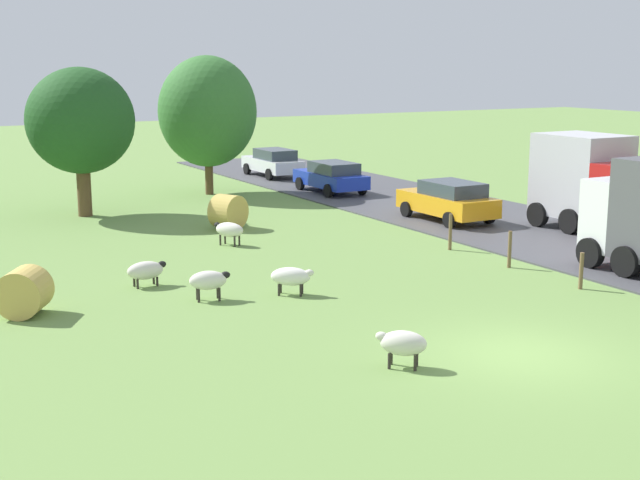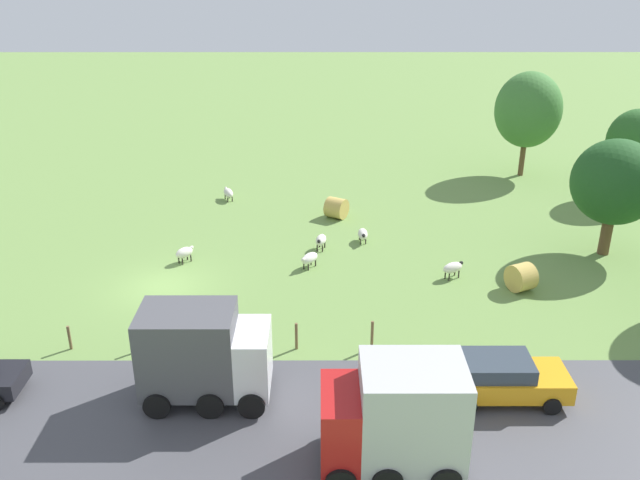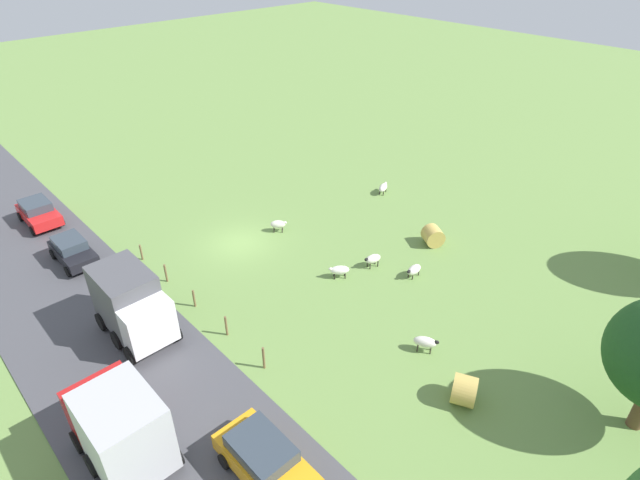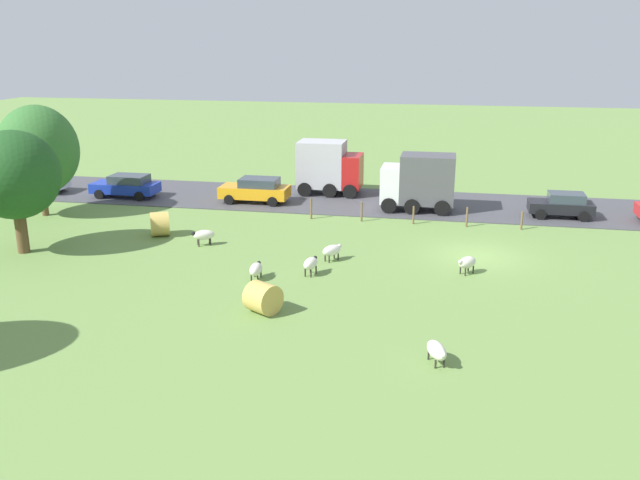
# 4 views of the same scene
# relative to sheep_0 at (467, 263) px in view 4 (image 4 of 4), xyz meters

# --- Properties ---
(ground_plane) EXTENTS (160.00, 160.00, 0.00)m
(ground_plane) POSITION_rel_sheep_0_xyz_m (2.82, -0.56, -0.55)
(ground_plane) COLOR #6B8E47
(road_strip) EXTENTS (8.00, 80.00, 0.06)m
(road_strip) POSITION_rel_sheep_0_xyz_m (13.28, -0.56, -0.52)
(road_strip) COLOR #47474C
(road_strip) RESTS_ON ground_plane
(sheep_0) EXTENTS (1.12, 1.08, 0.83)m
(sheep_0) POSITION_rel_sheep_0_xyz_m (0.00, 0.00, 0.00)
(sheep_0) COLOR silver
(sheep_0) RESTS_ON ground_plane
(sheep_1) EXTENTS (1.04, 1.25, 0.84)m
(sheep_1) POSITION_rel_sheep_0_xyz_m (1.87, 13.69, 0.02)
(sheep_1) COLOR silver
(sheep_1) RESTS_ON ground_plane
(sheep_2) EXTENTS (1.22, 1.09, 0.80)m
(sheep_2) POSITION_rel_sheep_0_xyz_m (0.67, 6.55, -0.02)
(sheep_2) COLOR white
(sheep_2) RESTS_ON ground_plane
(sheep_3) EXTENTS (1.34, 0.96, 0.76)m
(sheep_3) POSITION_rel_sheep_0_xyz_m (-9.49, 1.11, -0.06)
(sheep_3) COLOR silver
(sheep_3) RESTS_ON ground_plane
(sheep_4) EXTENTS (1.20, 0.76, 0.84)m
(sheep_4) POSITION_rel_sheep_0_xyz_m (-1.59, 7.14, 0.02)
(sheep_4) COLOR silver
(sheep_4) RESTS_ON ground_plane
(sheep_5) EXTENTS (1.20, 0.57, 0.75)m
(sheep_5) POSITION_rel_sheep_0_xyz_m (-2.62, 9.48, -0.07)
(sheep_5) COLOR silver
(sheep_5) RESTS_ON ground_plane
(hay_bale_0) EXTENTS (1.65, 1.61, 1.26)m
(hay_bale_0) POSITION_rel_sheep_0_xyz_m (-6.34, 8.10, 0.08)
(hay_bale_0) COLOR tan
(hay_bale_0) RESTS_ON ground_plane
(hay_bale_1) EXTENTS (1.65, 1.49, 1.35)m
(hay_bale_1) POSITION_rel_sheep_0_xyz_m (3.14, 16.73, 0.12)
(hay_bale_1) COLOR tan
(hay_bale_1) RESTS_ON ground_plane
(tree_1) EXTENTS (4.52, 4.52, 6.29)m
(tree_1) POSITION_rel_sheep_0_xyz_m (-1.07, 22.38, 3.49)
(tree_1) COLOR brown
(tree_1) RESTS_ON ground_plane
(tree_2) EXTENTS (4.82, 4.82, 6.80)m
(tree_2) POSITION_rel_sheep_0_xyz_m (5.95, 25.62, 3.54)
(tree_2) COLOR brown
(tree_2) RESTS_ON ground_plane
(fence_post_0) EXTENTS (0.12, 0.12, 1.07)m
(fence_post_0) POSITION_rel_sheep_0_xyz_m (8.33, -3.18, -0.01)
(fence_post_0) COLOR brown
(fence_post_0) RESTS_ON ground_plane
(fence_post_1) EXTENTS (0.12, 0.12, 1.18)m
(fence_post_1) POSITION_rel_sheep_0_xyz_m (8.33, -0.08, 0.04)
(fence_post_1) COLOR brown
(fence_post_1) RESTS_ON ground_plane
(fence_post_2) EXTENTS (0.12, 0.12, 1.08)m
(fence_post_2) POSITION_rel_sheep_0_xyz_m (8.33, 3.01, -0.01)
(fence_post_2) COLOR brown
(fence_post_2) RESTS_ON ground_plane
(fence_post_3) EXTENTS (0.12, 0.12, 1.20)m
(fence_post_3) POSITION_rel_sheep_0_xyz_m (8.33, 6.11, 0.05)
(fence_post_3) COLOR brown
(fence_post_3) RESTS_ON ground_plane
(fence_post_4) EXTENTS (0.12, 0.12, 1.29)m
(fence_post_4) POSITION_rel_sheep_0_xyz_m (8.33, 9.21, 0.09)
(fence_post_4) COLOR brown
(fence_post_4) RESTS_ON ground_plane
(truck_0) EXTENTS (2.82, 4.40, 3.67)m
(truck_0) POSITION_rel_sheep_0_xyz_m (15.19, 9.41, 1.42)
(truck_0) COLOR #B21919
(truck_0) RESTS_ON road_strip
(truck_1) EXTENTS (2.67, 4.56, 3.56)m
(truck_1) POSITION_rel_sheep_0_xyz_m (11.61, 2.89, 1.37)
(truck_1) COLOR white
(truck_1) RESTS_ON road_strip
(car_0) EXTENTS (2.05, 4.53, 1.57)m
(car_0) POSITION_rel_sheep_0_xyz_m (11.57, 29.85, 0.33)
(car_0) COLOR silver
(car_0) RESTS_ON road_strip
(car_1) EXTENTS (2.20, 4.55, 1.63)m
(car_1) POSITION_rel_sheep_0_xyz_m (11.64, 13.67, 0.36)
(car_1) COLOR orange
(car_1) RESTS_ON road_strip
(car_3) EXTENTS (2.13, 4.51, 1.54)m
(car_3) POSITION_rel_sheep_0_xyz_m (11.37, 22.85, 0.32)
(car_3) COLOR #1933B2
(car_3) RESTS_ON road_strip
(car_4) EXTENTS (1.97, 3.82, 1.51)m
(car_4) POSITION_rel_sheep_0_xyz_m (11.49, -5.80, 0.30)
(car_4) COLOR black
(car_4) RESTS_ON road_strip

